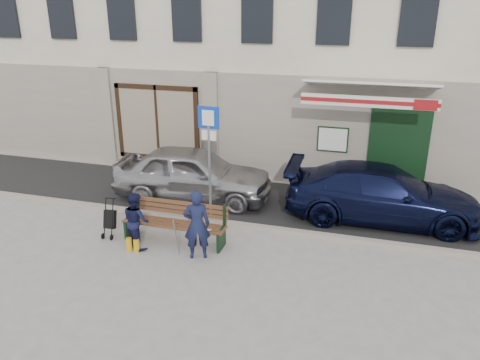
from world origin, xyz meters
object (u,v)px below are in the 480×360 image
at_px(car_silver, 193,174).
at_px(man, 197,225).
at_px(stroller, 110,220).
at_px(woman, 136,220).
at_px(parking_sign, 209,145).
at_px(bench, 173,223).
at_px(car_navy, 382,194).

distance_m(car_silver, man, 3.25).
bearing_deg(stroller, woman, -23.14).
xyz_separation_m(woman, stroller, (-0.85, 0.28, -0.24)).
bearing_deg(car_silver, parking_sign, -144.73).
distance_m(parking_sign, bench, 2.06).
distance_m(car_silver, bench, 2.54).
relative_size(man, woman, 1.19).
xyz_separation_m(car_silver, car_navy, (5.01, 0.06, -0.05)).
xyz_separation_m(car_navy, parking_sign, (-4.10, -1.17, 1.26)).
bearing_deg(bench, woman, -145.32).
relative_size(parking_sign, man, 1.87).
height_order(bench, woman, woman).
distance_m(car_silver, car_navy, 5.01).
height_order(car_navy, parking_sign, parking_sign).
bearing_deg(bench, stroller, -173.45).
distance_m(woman, stroller, 0.93).
height_order(bench, man, man).
distance_m(bench, stroller, 1.51).
xyz_separation_m(man, woman, (-1.45, 0.06, -0.12)).
distance_m(car_navy, stroller, 6.62).
xyz_separation_m(car_silver, bench, (0.48, -2.48, -0.28)).
bearing_deg(stroller, man, -13.24).
bearing_deg(car_silver, stroller, 155.17).
relative_size(car_navy, bench, 1.98).
bearing_deg(parking_sign, stroller, -138.02).
bearing_deg(man, parking_sign, -101.13).
bearing_deg(car_navy, parking_sign, 104.05).
bearing_deg(bench, parking_sign, 72.70).
relative_size(car_navy, woman, 3.68).
distance_m(bench, man, 1.00).
xyz_separation_m(parking_sign, bench, (-0.42, -1.36, -1.49)).
height_order(car_navy, woman, car_navy).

